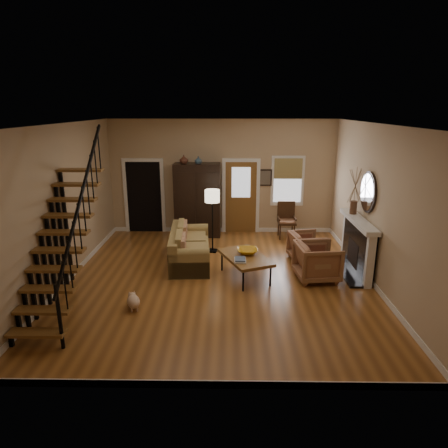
{
  "coord_description": "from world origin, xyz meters",
  "views": [
    {
      "loc": [
        0.22,
        -7.99,
        3.63
      ],
      "look_at": [
        0.1,
        0.4,
        1.15
      ],
      "focal_mm": 32.0,
      "sensor_mm": 36.0,
      "label": 1
    }
  ],
  "objects_px": {
    "sofa": "(190,247)",
    "armchair_right": "(306,247)",
    "armoire": "(198,200)",
    "floor_lamp": "(212,221)",
    "armchair_left": "(317,262)",
    "coffee_table": "(245,267)",
    "side_chair": "(287,220)"
  },
  "relations": [
    {
      "from": "sofa",
      "to": "floor_lamp",
      "type": "xyz_separation_m",
      "value": [
        0.51,
        0.75,
        0.43
      ]
    },
    {
      "from": "armchair_left",
      "to": "armchair_right",
      "type": "distance_m",
      "value": 1.13
    },
    {
      "from": "armoire",
      "to": "armchair_left",
      "type": "relative_size",
      "value": 2.34
    },
    {
      "from": "side_chair",
      "to": "coffee_table",
      "type": "bearing_deg",
      "value": -114.3
    },
    {
      "from": "coffee_table",
      "to": "sofa",
      "type": "bearing_deg",
      "value": 144.72
    },
    {
      "from": "coffee_table",
      "to": "armchair_left",
      "type": "height_order",
      "value": "armchair_left"
    },
    {
      "from": "armoire",
      "to": "side_chair",
      "type": "xyz_separation_m",
      "value": [
        2.55,
        -0.2,
        -0.54
      ]
    },
    {
      "from": "coffee_table",
      "to": "armchair_right",
      "type": "height_order",
      "value": "armchair_right"
    },
    {
      "from": "sofa",
      "to": "armchair_right",
      "type": "xyz_separation_m",
      "value": [
        2.83,
        0.17,
        -0.04
      ]
    },
    {
      "from": "coffee_table",
      "to": "side_chair",
      "type": "bearing_deg",
      "value": 65.7
    },
    {
      "from": "floor_lamp",
      "to": "side_chair",
      "type": "distance_m",
      "value": 2.4
    },
    {
      "from": "sofa",
      "to": "floor_lamp",
      "type": "distance_m",
      "value": 1.0
    },
    {
      "from": "armoire",
      "to": "coffee_table",
      "type": "bearing_deg",
      "value": -67.4
    },
    {
      "from": "coffee_table",
      "to": "floor_lamp",
      "type": "xyz_separation_m",
      "value": [
        -0.78,
        1.66,
        0.56
      ]
    },
    {
      "from": "side_chair",
      "to": "sofa",
      "type": "bearing_deg",
      "value": -143.23
    },
    {
      "from": "coffee_table",
      "to": "floor_lamp",
      "type": "distance_m",
      "value": 1.92
    },
    {
      "from": "sofa",
      "to": "side_chair",
      "type": "distance_m",
      "value": 3.22
    },
    {
      "from": "armoire",
      "to": "armchair_right",
      "type": "bearing_deg",
      "value": -34.97
    },
    {
      "from": "coffee_table",
      "to": "floor_lamp",
      "type": "height_order",
      "value": "floor_lamp"
    },
    {
      "from": "armchair_left",
      "to": "side_chair",
      "type": "height_order",
      "value": "side_chair"
    },
    {
      "from": "armoire",
      "to": "side_chair",
      "type": "bearing_deg",
      "value": -4.48
    },
    {
      "from": "armchair_left",
      "to": "floor_lamp",
      "type": "relative_size",
      "value": 0.55
    },
    {
      "from": "floor_lamp",
      "to": "armoire",
      "type": "bearing_deg",
      "value": 109.32
    },
    {
      "from": "coffee_table",
      "to": "armchair_right",
      "type": "relative_size",
      "value": 1.74
    },
    {
      "from": "armoire",
      "to": "armchair_right",
      "type": "relative_size",
      "value": 2.73
    },
    {
      "from": "armoire",
      "to": "coffee_table",
      "type": "height_order",
      "value": "armoire"
    },
    {
      "from": "sofa",
      "to": "armchair_right",
      "type": "height_order",
      "value": "sofa"
    },
    {
      "from": "armoire",
      "to": "armchair_left",
      "type": "xyz_separation_m",
      "value": [
        2.82,
        -3.08,
        -0.64
      ]
    },
    {
      "from": "sofa",
      "to": "armchair_left",
      "type": "distance_m",
      "value": 3.01
    },
    {
      "from": "side_chair",
      "to": "armchair_left",
      "type": "bearing_deg",
      "value": -84.61
    },
    {
      "from": "armchair_left",
      "to": "side_chair",
      "type": "distance_m",
      "value": 2.9
    },
    {
      "from": "coffee_table",
      "to": "side_chair",
      "type": "relative_size",
      "value": 1.32
    }
  ]
}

